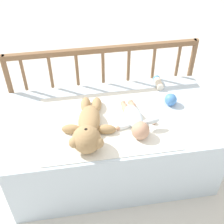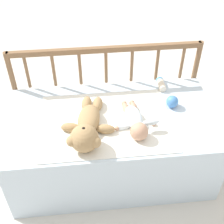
{
  "view_description": "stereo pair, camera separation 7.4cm",
  "coord_description": "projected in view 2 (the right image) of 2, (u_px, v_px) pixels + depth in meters",
  "views": [
    {
      "loc": [
        -0.22,
        -1.39,
        1.81
      ],
      "look_at": [
        0.0,
        -0.02,
        0.55
      ],
      "focal_mm": 50.0,
      "sensor_mm": 36.0,
      "label": 1
    },
    {
      "loc": [
        -0.15,
        -1.4,
        1.81
      ],
      "look_at": [
        0.0,
        -0.02,
        0.55
      ],
      "focal_mm": 50.0,
      "sensor_mm": 36.0,
      "label": 2
    }
  ],
  "objects": [
    {
      "name": "baby",
      "position": [
        135.0,
        121.0,
        1.85
      ],
      "size": [
        0.27,
        0.36,
        0.11
      ],
      "color": "white",
      "rests_on": "crib_mattress"
    },
    {
      "name": "ground_plane",
      "position": [
        112.0,
        166.0,
        2.26
      ],
      "size": [
        12.0,
        12.0,
        0.0
      ],
      "primitive_type": "plane",
      "color": "silver"
    },
    {
      "name": "crib_mattress",
      "position": [
        112.0,
        144.0,
        2.09
      ],
      "size": [
        1.31,
        0.69,
        0.49
      ],
      "color": "silver",
      "rests_on": "ground_plane"
    },
    {
      "name": "blanket",
      "position": [
        106.0,
        122.0,
        1.9
      ],
      "size": [
        0.79,
        0.57,
        0.01
      ],
      "color": "white",
      "rests_on": "crib_mattress"
    },
    {
      "name": "crib_rail",
      "position": [
        106.0,
        74.0,
        2.16
      ],
      "size": [
        1.31,
        0.04,
        0.77
      ],
      "color": "brown",
      "rests_on": "ground_plane"
    },
    {
      "name": "baby_bottle",
      "position": [
        161.0,
        83.0,
        2.15
      ],
      "size": [
        0.05,
        0.14,
        0.05
      ],
      "color": "#F4E5CC",
      "rests_on": "crib_mattress"
    },
    {
      "name": "teddy_bear",
      "position": [
        87.0,
        127.0,
        1.78
      ],
      "size": [
        0.32,
        0.49,
        0.16
      ],
      "color": "tan",
      "rests_on": "crib_mattress"
    },
    {
      "name": "toy_ball",
      "position": [
        172.0,
        102.0,
        1.98
      ],
      "size": [
        0.08,
        0.08,
        0.08
      ],
      "color": "#4C8CDB",
      "rests_on": "crib_mattress"
    }
  ]
}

